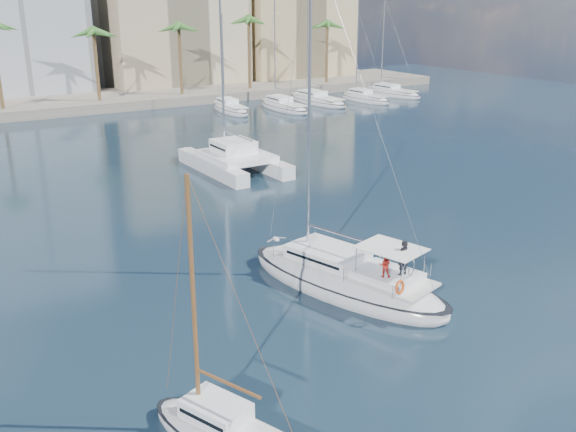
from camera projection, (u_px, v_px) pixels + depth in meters
ground at (302, 287)px, 31.61m from camera, size 160.00×160.00×0.00m
quay at (37, 105)px, 80.42m from camera, size 120.00×14.00×1.20m
building_beige at (170, 22)px, 95.58m from camera, size 20.00×14.00×20.00m
building_tan_right at (291, 26)px, 104.28m from camera, size 18.00×12.00×18.00m
palm_centre at (34, 26)px, 74.07m from camera, size 3.60×3.60×12.30m
palm_right at (284, 21)px, 91.03m from camera, size 3.60×3.60×12.30m
main_sloop at (345, 280)px, 31.19m from camera, size 6.68×12.04×17.04m
catamaran at (234, 157)px, 52.50m from camera, size 5.41×10.59×15.52m
seagull at (276, 239)px, 35.36m from camera, size 1.20×0.52×0.22m
moored_yacht_a at (231, 112)px, 79.35m from camera, size 3.37×9.52×11.90m
moored_yacht_b at (284, 110)px, 80.99m from camera, size 3.32×10.83×13.72m
moored_yacht_c at (317, 103)px, 85.84m from camera, size 3.98×12.33×15.54m
moored_yacht_d at (365, 101)px, 87.47m from camera, size 3.52×9.55×11.90m
moored_yacht_e at (392, 96)px, 92.32m from camera, size 4.61×11.11×13.72m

